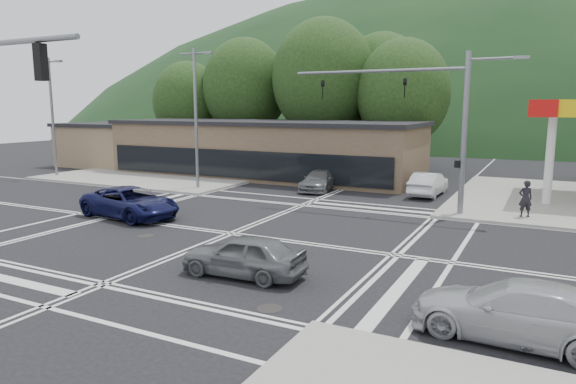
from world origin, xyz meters
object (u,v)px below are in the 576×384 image
at_px(car_northbound, 319,180).
at_px(car_queue_a, 428,184).
at_px(car_grey_center, 244,255).
at_px(car_blue_west, 130,202).
at_px(pedestrian, 525,199).
at_px(car_silver_east, 518,311).
at_px(car_queue_b, 409,168).

bearing_deg(car_northbound, car_queue_a, 2.27).
height_order(car_grey_center, car_queue_a, car_queue_a).
bearing_deg(car_blue_west, car_queue_a, -33.42).
height_order(car_blue_west, car_northbound, car_blue_west).
height_order(car_queue_a, pedestrian, pedestrian).
relative_size(car_blue_west, car_silver_east, 1.11).
relative_size(car_grey_center, pedestrian, 2.29).
xyz_separation_m(car_silver_east, car_queue_b, (-8.78, 25.28, 0.15)).
distance_m(car_queue_a, car_queue_b, 6.84).
distance_m(car_queue_b, car_northbound, 8.46).
height_order(car_silver_east, pedestrian, pedestrian).
bearing_deg(car_silver_east, car_grey_center, -93.94).
xyz_separation_m(car_silver_east, car_queue_a, (-6.06, 19.00, 0.01)).
bearing_deg(pedestrian, car_queue_b, -76.51).
height_order(car_grey_center, car_northbound, car_grey_center).
bearing_deg(car_silver_east, car_northbound, -141.24).
bearing_deg(car_northbound, car_queue_b, 54.07).
height_order(car_grey_center, pedestrian, pedestrian).
height_order(car_queue_b, pedestrian, pedestrian).
xyz_separation_m(car_grey_center, car_queue_b, (-0.66, 24.28, 0.17)).
xyz_separation_m(car_grey_center, car_queue_a, (2.05, 18.00, 0.03)).
distance_m(car_silver_east, pedestrian, 14.24).
xyz_separation_m(car_grey_center, pedestrian, (7.65, 13.23, 0.34)).
xyz_separation_m(car_silver_east, car_northbound, (-12.81, 17.84, -0.06)).
bearing_deg(car_queue_b, car_silver_east, 101.15).
xyz_separation_m(car_queue_a, car_northbound, (-6.75, -1.16, -0.07)).
height_order(car_blue_west, car_queue_a, car_blue_west).
height_order(car_blue_west, car_grey_center, car_blue_west).
distance_m(car_blue_west, car_queue_a, 17.50).
height_order(car_silver_east, car_northbound, car_silver_east).
relative_size(car_blue_west, pedestrian, 3.03).
xyz_separation_m(car_silver_east, pedestrian, (-0.47, 14.23, 0.33)).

